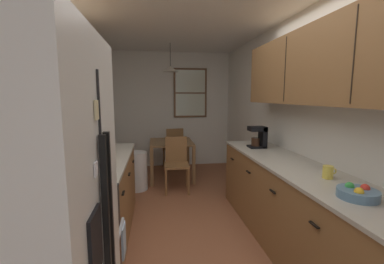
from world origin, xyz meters
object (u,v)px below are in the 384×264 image
at_px(stove_range, 68,261).
at_px(mug_by_coffeemaker, 328,172).
at_px(dining_chair_near, 176,161).
at_px(dining_table, 171,147).
at_px(dining_chair_far, 174,146).
at_px(trash_bin, 137,171).
at_px(coffee_maker, 259,136).
at_px(fruit_bowl, 358,193).
at_px(storage_canister, 80,169).
at_px(microwave_over_range, 35,80).

bearing_deg(stove_range, mug_by_coffeemaker, 4.89).
relative_size(dining_chair_near, mug_by_coffeemaker, 7.45).
bearing_deg(dining_table, dining_chair_far, 81.50).
bearing_deg(dining_chair_near, stove_range, -111.10).
relative_size(trash_bin, mug_by_coffeemaker, 5.38).
xyz_separation_m(dining_table, dining_chair_far, (0.10, 0.66, -0.11)).
relative_size(dining_chair_far, coffee_maker, 3.17).
relative_size(dining_chair_far, fruit_bowl, 3.48).
distance_m(dining_chair_near, fruit_bowl, 2.93).
bearing_deg(storage_canister, fruit_bowl, -18.92).
bearing_deg(dining_chair_far, fruit_bowl, -76.89).
bearing_deg(dining_chair_near, fruit_bowl, -69.89).
bearing_deg(dining_chair_far, dining_table, -98.50).
bearing_deg(dining_chair_near, storage_canister, -115.16).
height_order(microwave_over_range, dining_chair_far, microwave_over_range).
bearing_deg(dining_chair_near, dining_chair_far, 87.55).
distance_m(microwave_over_range, dining_chair_near, 2.95).
bearing_deg(trash_bin, dining_chair_far, 59.20).
xyz_separation_m(dining_table, coffee_maker, (1.07, -1.63, 0.44)).
xyz_separation_m(microwave_over_range, dining_chair_near, (1.07, 2.48, -1.18)).
relative_size(stove_range, dining_chair_far, 1.22).
xyz_separation_m(stove_range, coffee_maker, (1.98, 1.50, 0.58)).
bearing_deg(microwave_over_range, dining_table, 71.86).
bearing_deg(dining_chair_near, trash_bin, 170.44).
distance_m(dining_chair_far, fruit_bowl, 4.16).
bearing_deg(dining_table, stove_range, -106.25).
distance_m(mug_by_coffeemaker, fruit_bowl, 0.42).
relative_size(coffee_maker, mug_by_coffeemaker, 2.35).
height_order(dining_chair_near, trash_bin, dining_chair_near).
xyz_separation_m(microwave_over_range, dining_chair_far, (1.13, 3.79, -1.18)).
bearing_deg(stove_range, microwave_over_range, 179.97).
bearing_deg(mug_by_coffeemaker, trash_bin, 125.75).
xyz_separation_m(stove_range, fruit_bowl, (1.95, -0.24, 0.47)).
bearing_deg(trash_bin, dining_table, 41.39).
relative_size(dining_table, mug_by_coffeemaker, 7.44).
height_order(dining_table, dining_chair_far, dining_chair_far).
distance_m(dining_chair_near, coffee_maker, 1.52).
bearing_deg(dining_chair_far, storage_canister, -106.84).
distance_m(trash_bin, coffee_maker, 2.14).
xyz_separation_m(microwave_over_range, trash_bin, (0.41, 2.59, -1.36)).
distance_m(trash_bin, mug_by_coffeemaker, 3.04).
xyz_separation_m(coffee_maker, fruit_bowl, (-0.03, -1.74, -0.11)).
bearing_deg(fruit_bowl, dining_chair_near, 110.11).
relative_size(dining_chair_near, dining_chair_far, 1.00).
bearing_deg(mug_by_coffeemaker, dining_table, 110.71).
bearing_deg(dining_chair_near, microwave_over_range, -113.35).
bearing_deg(stove_range, dining_chair_far, 75.06).
xyz_separation_m(stove_range, dining_chair_near, (0.96, 2.48, 0.03)).
relative_size(dining_table, dining_chair_near, 1.00).
bearing_deg(dining_chair_far, trash_bin, -120.80).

